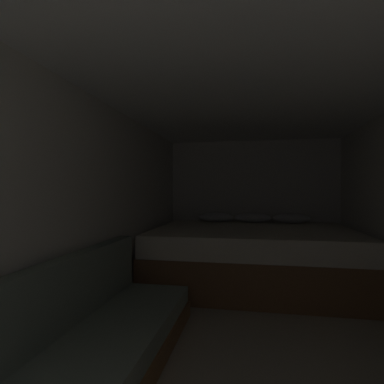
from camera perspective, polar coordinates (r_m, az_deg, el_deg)
ground_plane at (r=2.87m, az=10.90°, el=-25.20°), size 7.41×7.41×0.00m
wall_back at (r=5.32m, az=10.87°, el=-1.98°), size 2.80×0.05×2.05m
wall_left at (r=2.94m, az=-17.01°, el=-3.85°), size 0.05×5.41×2.05m
ceiling_slab at (r=2.72m, az=10.94°, el=18.19°), size 2.80×5.41×0.05m
bed at (r=4.37m, az=10.88°, el=-11.11°), size 2.58×1.96×0.88m
sofa_left at (r=2.19m, az=-21.07°, el=-27.16°), size 0.72×2.85×0.77m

